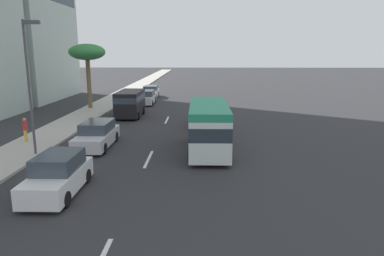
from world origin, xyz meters
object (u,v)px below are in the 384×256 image
at_px(minibus_sixth, 209,126).
at_px(street_lamp, 30,74).
at_px(car_seventh, 151,92).
at_px(palm_tree, 87,53).
at_px(van_third, 130,102).
at_px(car_lead, 97,135).
at_px(car_fifth, 146,98).
at_px(car_second, 58,175).
at_px(pedestrian_near_lamp, 25,129).
at_px(car_fourth, 208,117).

distance_m(minibus_sixth, street_lamp, 10.45).
bearing_deg(car_seventh, street_lamp, -6.39).
bearing_deg(palm_tree, car_seventh, -27.55).
xyz_separation_m(van_third, palm_tree, (4.24, 5.03, 4.38)).
distance_m(car_lead, minibus_sixth, 7.11).
height_order(car_fifth, palm_tree, palm_tree).
xyz_separation_m(car_second, van_third, (18.07, 0.41, 0.56)).
bearing_deg(palm_tree, car_fifth, -54.52).
relative_size(van_third, car_fifth, 1.07).
distance_m(minibus_sixth, car_seventh, 26.28).
height_order(pedestrian_near_lamp, street_lamp, street_lamp).
relative_size(car_second, street_lamp, 0.57).
height_order(car_fourth, car_fifth, car_fourth).
bearing_deg(car_fifth, car_seventh, -177.05).
bearing_deg(car_second, palm_tree, -166.28).
height_order(van_third, car_seventh, van_third).
bearing_deg(minibus_sixth, car_fifth, 18.77).
xyz_separation_m(car_second, car_fifth, (26.11, 0.11, -0.06)).
distance_m(car_lead, car_second, 7.52).
distance_m(car_lead, car_fourth, 9.60).
xyz_separation_m(car_second, minibus_sixth, (6.62, -6.52, 0.78)).
distance_m(van_third, palm_tree, 7.90).
xyz_separation_m(car_seventh, palm_tree, (-9.65, 5.04, 5.00)).
xyz_separation_m(car_second, car_seventh, (31.95, 0.41, -0.06)).
height_order(minibus_sixth, car_seventh, minibus_sixth).
relative_size(car_lead, pedestrian_near_lamp, 3.03).
distance_m(pedestrian_near_lamp, palm_tree, 14.94).
distance_m(car_fourth, minibus_sixth, 7.33).
relative_size(car_fifth, minibus_sixth, 0.66).
bearing_deg(car_lead, minibus_sixth, 82.84).
distance_m(car_lead, car_fifth, 18.61).
distance_m(car_fourth, car_seventh, 19.39).
relative_size(minibus_sixth, pedestrian_near_lamp, 4.38).
bearing_deg(street_lamp, car_second, -147.85).
xyz_separation_m(van_third, car_seventh, (13.89, -0.00, -0.62)).
height_order(car_fifth, pedestrian_near_lamp, pedestrian_near_lamp).
bearing_deg(minibus_sixth, van_third, 31.18).
height_order(car_fourth, minibus_sixth, minibus_sixth).
bearing_deg(minibus_sixth, car_lead, 82.84).
height_order(car_second, minibus_sixth, minibus_sixth).
height_order(car_second, van_third, van_third).
bearing_deg(car_seventh, van_third, -0.01).
distance_m(car_second, minibus_sixth, 9.32).
xyz_separation_m(car_fifth, car_seventh, (5.85, 0.30, -0.01)).
bearing_deg(car_fifth, street_lamp, -8.99).
relative_size(car_lead, palm_tree, 0.73).
xyz_separation_m(car_fifth, street_lamp, (-20.72, 3.28, 3.95)).
xyz_separation_m(car_lead, car_seventh, (24.46, -0.09, -0.03)).
distance_m(car_fourth, palm_tree, 15.55).
relative_size(car_second, car_fifth, 0.92).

